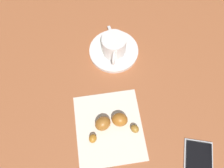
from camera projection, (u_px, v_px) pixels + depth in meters
ground_plane at (114, 83)px, 0.68m from camera, size 1.80×1.80×0.00m
saucer at (115, 51)px, 0.72m from camera, size 0.15×0.15×0.01m
espresso_cup at (115, 46)px, 0.68m from camera, size 0.10×0.07×0.06m
teaspoon at (116, 48)px, 0.71m from camera, size 0.13×0.05×0.01m
sugar_packet at (102, 47)px, 0.71m from camera, size 0.06×0.03×0.01m
napkin at (109, 127)px, 0.62m from camera, size 0.22×0.20×0.00m
croissant at (112, 123)px, 0.61m from camera, size 0.08×0.13×0.03m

